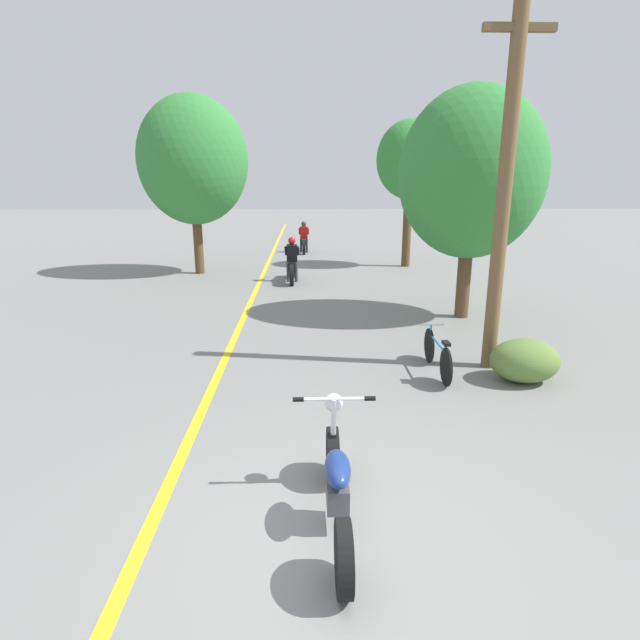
# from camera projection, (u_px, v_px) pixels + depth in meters

# --- Properties ---
(ground_plane) EXTENTS (120.00, 120.00, 0.00)m
(ground_plane) POSITION_uv_depth(u_px,v_px,m) (333.00, 537.00, 4.50)
(ground_plane) COLOR slate
(lane_stripe_center) EXTENTS (0.14, 48.00, 0.01)m
(lane_stripe_center) POSITION_uv_depth(u_px,v_px,m) (259.00, 282.00, 16.17)
(lane_stripe_center) COLOR yellow
(lane_stripe_center) RESTS_ON ground
(utility_pole) EXTENTS (1.10, 0.24, 5.91)m
(utility_pole) POSITION_uv_depth(u_px,v_px,m) (505.00, 187.00, 7.93)
(utility_pole) COLOR brown
(utility_pole) RESTS_ON ground
(roadside_tree_right_near) EXTENTS (3.28, 2.95, 5.18)m
(roadside_tree_right_near) POSITION_uv_depth(u_px,v_px,m) (472.00, 174.00, 11.11)
(roadside_tree_right_near) COLOR #513A23
(roadside_tree_right_near) RESTS_ON ground
(roadside_tree_right_far) EXTENTS (2.47, 2.22, 5.36)m
(roadside_tree_right_far) POSITION_uv_depth(u_px,v_px,m) (410.00, 161.00, 18.28)
(roadside_tree_right_far) COLOR #513A23
(roadside_tree_right_far) RESTS_ON ground
(roadside_tree_left) EXTENTS (3.69, 3.32, 5.96)m
(roadside_tree_left) POSITION_uv_depth(u_px,v_px,m) (193.00, 161.00, 16.77)
(roadside_tree_left) COLOR #513A23
(roadside_tree_left) RESTS_ON ground
(roadside_bush) EXTENTS (1.10, 0.88, 0.70)m
(roadside_bush) POSITION_uv_depth(u_px,v_px,m) (525.00, 361.00, 7.98)
(roadside_bush) COLOR #5B7A38
(roadside_bush) RESTS_ON ground
(motorcycle_foreground) EXTENTS (0.82, 2.12, 1.05)m
(motorcycle_foreground) POSITION_uv_depth(u_px,v_px,m) (337.00, 484.00, 4.60)
(motorcycle_foreground) COLOR black
(motorcycle_foreground) RESTS_ON ground
(motorcycle_rider_lead) EXTENTS (0.50, 2.03, 1.44)m
(motorcycle_rider_lead) POSITION_uv_depth(u_px,v_px,m) (292.00, 265.00, 16.16)
(motorcycle_rider_lead) COLOR black
(motorcycle_rider_lead) RESTS_ON ground
(motorcycle_rider_far) EXTENTS (0.50, 1.98, 1.42)m
(motorcycle_rider_far) POSITION_uv_depth(u_px,v_px,m) (304.00, 241.00, 23.02)
(motorcycle_rider_far) COLOR black
(motorcycle_rider_far) RESTS_ON ground
(bicycle_parked) EXTENTS (0.44, 1.70, 0.72)m
(bicycle_parked) POSITION_uv_depth(u_px,v_px,m) (437.00, 354.00, 8.33)
(bicycle_parked) COLOR black
(bicycle_parked) RESTS_ON ground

